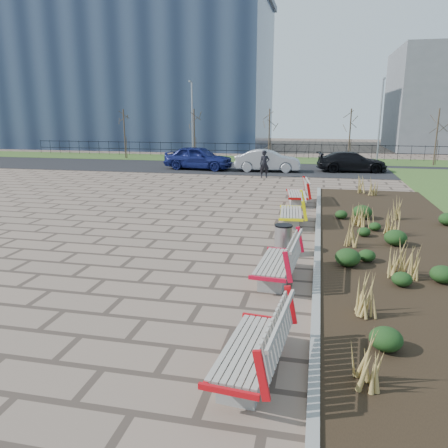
% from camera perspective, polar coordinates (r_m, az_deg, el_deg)
% --- Properties ---
extents(ground, '(120.00, 120.00, 0.00)m').
position_cam_1_polar(ground, '(9.41, -13.06, -9.28)').
color(ground, '#755F50').
rests_on(ground, ground).
extents(planting_bed, '(4.50, 18.00, 0.10)m').
position_cam_1_polar(planting_bed, '(13.49, 22.07, -2.50)').
color(planting_bed, black).
rests_on(planting_bed, ground).
extents(planting_curb, '(0.16, 18.00, 0.15)m').
position_cam_1_polar(planting_curb, '(13.27, 12.13, -1.92)').
color(planting_curb, gray).
rests_on(planting_curb, ground).
extents(grass_verge_far, '(80.00, 5.00, 0.04)m').
position_cam_1_polar(grass_verge_far, '(36.15, 6.10, 8.35)').
color(grass_verge_far, '#33511E').
rests_on(grass_verge_far, ground).
extents(road, '(80.00, 7.00, 0.02)m').
position_cam_1_polar(road, '(30.23, 4.86, 7.21)').
color(road, black).
rests_on(road, ground).
extents(bench_a, '(1.11, 2.18, 1.00)m').
position_cam_1_polar(bench_a, '(6.47, 3.40, -15.42)').
color(bench_a, red).
rests_on(bench_a, ground).
extents(bench_b, '(1.05, 2.16, 1.00)m').
position_cam_1_polar(bench_b, '(9.92, 6.79, -4.65)').
color(bench_b, red).
rests_on(bench_b, ground).
extents(bench_c, '(1.04, 2.16, 1.00)m').
position_cam_1_polar(bench_c, '(14.97, 8.75, 1.76)').
color(bench_c, '#FFF30D').
rests_on(bench_c, ground).
extents(bench_d, '(1.14, 2.19, 1.00)m').
position_cam_1_polar(bench_d, '(18.49, 9.46, 4.11)').
color(bench_d, red).
rests_on(bench_d, ground).
extents(litter_bin, '(0.46, 0.46, 0.81)m').
position_cam_1_polar(litter_bin, '(11.76, 7.73, -2.12)').
color(litter_bin, '#B2B2B7').
rests_on(litter_bin, ground).
extents(pedestrian, '(0.66, 0.52, 1.60)m').
position_cam_1_polar(pedestrian, '(26.00, 5.31, 7.81)').
color(pedestrian, black).
rests_on(pedestrian, ground).
extents(car_blue, '(4.76, 2.36, 1.56)m').
position_cam_1_polar(car_blue, '(29.71, -3.36, 8.64)').
color(car_blue, navy).
rests_on(car_blue, road).
extents(car_silver, '(4.29, 1.72, 1.39)m').
position_cam_1_polar(car_silver, '(28.76, 5.72, 8.24)').
color(car_silver, gray).
rests_on(car_silver, road).
extents(car_black, '(4.60, 2.33, 1.28)m').
position_cam_1_polar(car_black, '(29.64, 16.33, 7.81)').
color(car_black, black).
rests_on(car_black, road).
extents(tree_a, '(1.40, 1.40, 4.00)m').
position_cam_1_polar(tree_a, '(37.78, -12.86, 11.40)').
color(tree_a, '#4C3D2D').
rests_on(tree_a, grass_verge_far).
extents(tree_b, '(1.40, 1.40, 4.00)m').
position_cam_1_polar(tree_b, '(35.68, -3.90, 11.57)').
color(tree_b, '#4C3D2D').
rests_on(tree_b, grass_verge_far).
extents(tree_c, '(1.40, 1.40, 4.00)m').
position_cam_1_polar(tree_c, '(34.52, 5.92, 11.44)').
color(tree_c, '#4C3D2D').
rests_on(tree_c, grass_verge_far).
extents(tree_d, '(1.40, 1.40, 4.00)m').
position_cam_1_polar(tree_d, '(34.37, 16.09, 10.96)').
color(tree_d, '#4C3D2D').
rests_on(tree_d, grass_verge_far).
extents(tree_e, '(1.40, 1.40, 4.00)m').
position_cam_1_polar(tree_e, '(35.26, 26.00, 10.16)').
color(tree_e, '#4C3D2D').
rests_on(tree_e, grass_verge_far).
extents(lamp_west, '(0.24, 0.60, 6.00)m').
position_cam_1_polar(lamp_west, '(35.17, -4.16, 13.16)').
color(lamp_west, gray).
rests_on(lamp_west, grass_verge_far).
extents(lamp_east, '(0.24, 0.60, 6.00)m').
position_cam_1_polar(lamp_east, '(34.03, 19.69, 12.35)').
color(lamp_east, gray).
rests_on(lamp_east, grass_verge_far).
extents(railing_fence, '(44.00, 0.10, 1.20)m').
position_cam_1_polar(railing_fence, '(37.58, 6.38, 9.51)').
color(railing_fence, black).
rests_on(railing_fence, grass_verge_far).
extents(building_glass, '(40.00, 14.00, 15.00)m').
position_cam_1_polar(building_glass, '(54.43, -17.01, 17.68)').
color(building_glass, '#192338').
rests_on(building_glass, ground).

